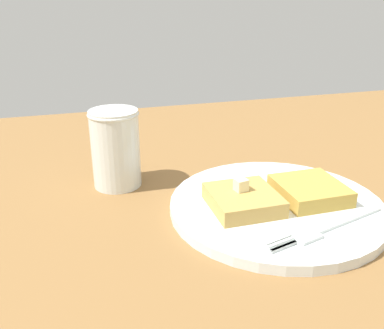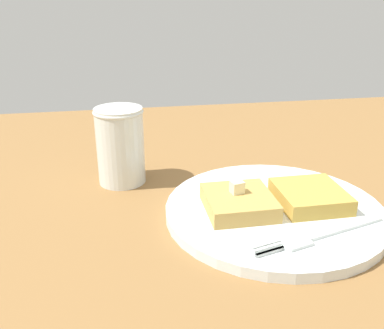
{
  "view_description": "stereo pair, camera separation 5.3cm",
  "coord_description": "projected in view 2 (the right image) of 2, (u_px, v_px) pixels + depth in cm",
  "views": [
    {
      "loc": [
        -18.52,
        -31.59,
        27.55
      ],
      "look_at": [
        -4.85,
        15.53,
        7.19
      ],
      "focal_mm": 40.0,
      "sensor_mm": 36.0,
      "label": 1
    },
    {
      "loc": [
        -13.36,
        -32.79,
        27.55
      ],
      "look_at": [
        -4.85,
        15.53,
        7.19
      ],
      "focal_mm": 40.0,
      "sensor_mm": 36.0,
      "label": 2
    }
  ],
  "objects": [
    {
      "name": "toast_slice_middle",
      "position": [
        310.0,
        196.0,
        0.5
      ],
      "size": [
        7.61,
        7.98,
        1.9
      ],
      "primitive_type": "cube",
      "rotation": [
        0.0,
        0.0,
        0.01
      ],
      "color": "gold",
      "rests_on": "plate"
    },
    {
      "name": "table_surface",
      "position": [
        268.0,
        276.0,
        0.42
      ],
      "size": [
        121.52,
        121.52,
        2.69
      ],
      "primitive_type": "cube",
      "color": "brown",
      "rests_on": "ground"
    },
    {
      "name": "fork",
      "position": [
        315.0,
        237.0,
        0.44
      ],
      "size": [
        15.8,
        5.64,
        0.36
      ],
      "color": "silver",
      "rests_on": "plate"
    },
    {
      "name": "toast_slice_left",
      "position": [
        239.0,
        202.0,
        0.49
      ],
      "size": [
        7.61,
        7.98,
        1.9
      ],
      "primitive_type": "cube",
      "rotation": [
        0.0,
        0.0,
        0.01
      ],
      "color": "tan",
      "rests_on": "plate"
    },
    {
      "name": "butter_pat_primary",
      "position": [
        237.0,
        187.0,
        0.49
      ],
      "size": [
        1.64,
        1.53,
        1.41
      ],
      "primitive_type": "cube",
      "rotation": [
        0.0,
        0.0,
        0.21
      ],
      "color": "#F1E9B4",
      "rests_on": "toast_slice_left"
    },
    {
      "name": "plate",
      "position": [
        274.0,
        210.0,
        0.5
      ],
      "size": [
        25.42,
        25.42,
        1.21
      ],
      "color": "white",
      "rests_on": "table_surface"
    },
    {
      "name": "syrup_jar",
      "position": [
        121.0,
        149.0,
        0.58
      ],
      "size": [
        6.62,
        6.62,
        10.39
      ],
      "color": "#562B0E",
      "rests_on": "table_surface"
    }
  ]
}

